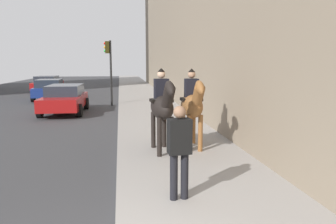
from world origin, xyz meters
TOP-DOWN VIEW (x-y plane):
  - mounted_horse_near at (5.04, -1.24)m, footprint 2.15×0.67m
  - mounted_horse_far at (5.34, -2.14)m, footprint 2.15×0.61m
  - pedestrian_greeting at (1.99, -1.13)m, footprint 0.30×0.42m
  - car_near_lane at (13.37, 2.70)m, footprint 4.30×2.10m
  - car_mid_lane at (25.95, 6.24)m, footprint 4.35×2.20m
  - car_far_lane at (19.69, 4.75)m, footprint 3.99×2.14m
  - traffic_light_near_curb at (15.91, 0.48)m, footprint 0.20×0.44m

SIDE VIEW (x-z plane):
  - car_mid_lane at x=25.95m, z-range 0.04..1.48m
  - car_far_lane at x=19.69m, z-range 0.04..1.48m
  - car_near_lane at x=13.37m, z-range 0.05..1.49m
  - pedestrian_greeting at x=1.99m, z-range 0.25..1.95m
  - mounted_horse_far at x=5.34m, z-range 0.24..2.53m
  - mounted_horse_near at x=5.04m, z-range 0.25..2.55m
  - traffic_light_near_curb at x=15.91m, z-range 0.66..4.54m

